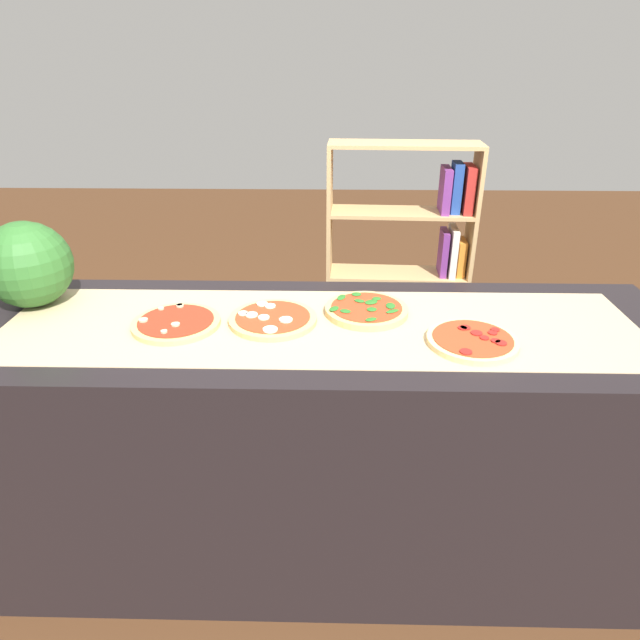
{
  "coord_description": "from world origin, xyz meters",
  "views": [
    {
      "loc": [
        0.04,
        -1.58,
        1.74
      ],
      "look_at": [
        0.0,
        0.0,
        0.96
      ],
      "focal_mm": 30.79,
      "sensor_mm": 36.0,
      "label": 1
    }
  ],
  "objects": [
    {
      "name": "ground_plane",
      "position": [
        0.0,
        0.0,
        0.0
      ],
      "size": [
        12.0,
        12.0,
        0.0
      ],
      "primitive_type": "plane",
      "color": "#4C2D19"
    },
    {
      "name": "pizza_pepperoni_3",
      "position": [
        0.46,
        -0.11,
        0.95
      ],
      "size": [
        0.27,
        0.27,
        0.02
      ],
      "color": "#E5C17F",
      "rests_on": "parchment_paper"
    },
    {
      "name": "pizza_spinach_2",
      "position": [
        0.15,
        0.09,
        0.96
      ],
      "size": [
        0.28,
        0.28,
        0.03
      ],
      "color": "#DBB26B",
      "rests_on": "parchment_paper"
    },
    {
      "name": "pizza_mushroom_0",
      "position": [
        -0.46,
        -0.01,
        0.95
      ],
      "size": [
        0.28,
        0.28,
        0.03
      ],
      "color": "#DBB26B",
      "rests_on": "parchment_paper"
    },
    {
      "name": "pizza_mozzarella_1",
      "position": [
        -0.16,
        0.02,
        0.95
      ],
      "size": [
        0.29,
        0.29,
        0.02
      ],
      "color": "#DBB26B",
      "rests_on": "parchment_paper"
    },
    {
      "name": "parchment_paper",
      "position": [
        0.0,
        0.0,
        0.94
      ],
      "size": [
        2.04,
        0.55,
        0.0
      ],
      "primitive_type": "cube",
      "color": "tan",
      "rests_on": "counter"
    },
    {
      "name": "bookshelf",
      "position": [
        0.49,
        1.14,
        0.64
      ],
      "size": [
        0.75,
        0.26,
        1.34
      ],
      "color": "tan",
      "rests_on": "ground_plane"
    },
    {
      "name": "counter",
      "position": [
        0.0,
        0.0,
        0.47
      ],
      "size": [
        2.37,
        0.75,
        0.94
      ],
      "primitive_type": "cube",
      "color": "black",
      "rests_on": "ground_plane"
    },
    {
      "name": "watermelon",
      "position": [
        -1.0,
        0.15,
        1.09
      ],
      "size": [
        0.29,
        0.29,
        0.29
      ],
      "primitive_type": "sphere",
      "color": "#2D6628",
      "rests_on": "counter"
    }
  ]
}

